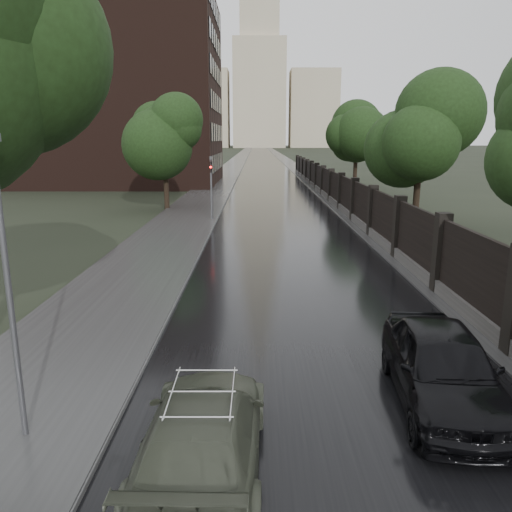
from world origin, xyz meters
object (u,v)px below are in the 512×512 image
object	(u,v)px
lamp_post	(9,292)
car_right_near	(443,367)
tree_left_far	(164,136)
volga_sedan	(203,434)
tree_right_b	(421,140)
traffic_light	(211,183)
tree_right_c	(357,140)

from	to	relation	value
lamp_post	car_right_near	bearing A→B (deg)	9.76
tree_left_far	car_right_near	distance (m)	29.36
tree_left_far	volga_sedan	world-z (taller)	tree_left_far
tree_right_b	tree_left_far	bearing A→B (deg)	152.70
tree_left_far	lamp_post	size ratio (longest dim) A/B	1.45
volga_sedan	car_right_near	size ratio (longest dim) A/B	0.99
traffic_light	lamp_post	bearing A→B (deg)	-92.68
tree_left_far	tree_right_b	xyz separation A→B (m)	(15.50, -8.00, -0.29)
tree_right_b	car_right_near	world-z (taller)	tree_right_b
tree_right_b	car_right_near	size ratio (longest dim) A/B	1.54
traffic_light	volga_sedan	size ratio (longest dim) A/B	0.88
tree_right_b	lamp_post	bearing A→B (deg)	-122.18
tree_right_c	traffic_light	distance (m)	19.26
tree_right_c	car_right_near	size ratio (longest dim) A/B	1.54
tree_right_b	lamp_post	size ratio (longest dim) A/B	1.37
volga_sedan	tree_right_c	bearing A→B (deg)	-102.60
tree_right_c	traffic_light	size ratio (longest dim) A/B	1.75
lamp_post	volga_sedan	xyz separation A→B (m)	(3.11, -0.77, -2.02)
tree_left_far	lamp_post	xyz separation A→B (m)	(2.60, -28.50, -2.57)
lamp_post	volga_sedan	size ratio (longest dim) A/B	1.13
traffic_light	car_right_near	xyz separation A→B (m)	(6.39, -22.21, -1.62)
lamp_post	tree_right_c	bearing A→B (deg)	71.48
tree_left_far	traffic_light	xyz separation A→B (m)	(3.70, -5.01, -2.84)
volga_sedan	car_right_near	world-z (taller)	car_right_near
tree_right_b	traffic_light	bearing A→B (deg)	165.76
lamp_post	traffic_light	world-z (taller)	lamp_post
traffic_light	car_right_near	bearing A→B (deg)	-73.94
traffic_light	volga_sedan	bearing A→B (deg)	-85.27
tree_right_b	traffic_light	distance (m)	12.44
tree_right_c	car_right_near	xyz separation A→B (m)	(-5.41, -37.21, -4.17)
tree_right_c	lamp_post	xyz separation A→B (m)	(-12.90, -38.50, -2.28)
volga_sedan	car_right_near	bearing A→B (deg)	-153.40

